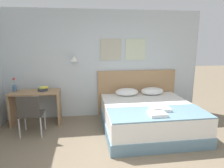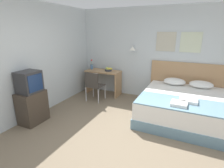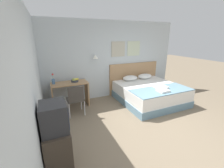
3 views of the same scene
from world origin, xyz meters
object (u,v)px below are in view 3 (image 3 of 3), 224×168
Objects in this scene: headboard at (134,78)px; throw_blanket at (162,90)px; tv_stand at (58,149)px; folded_towel_near_foot at (161,87)px; folded_towel_mid_bed at (163,91)px; desk at (70,90)px; desk_chair at (76,98)px; pillow_left at (130,78)px; pillow_right at (145,76)px; bed at (149,93)px; flower_vase at (53,81)px; television at (54,117)px; fruit_bowl at (75,80)px.

headboard reaches higher than throw_blanket.
folded_towel_near_foot is at bearing 20.44° from tv_stand.
desk is (-2.41, 1.42, -0.11)m from folded_towel_mid_bed.
folded_towel_mid_bed is 2.48m from desk_chair.
folded_towel_mid_bed is (0.24, -1.45, -0.04)m from pillow_left.
pillow_right is at bearing 34.67° from tv_stand.
flower_vase is at bearing 165.46° from bed.
television is at bearing -163.28° from folded_towel_mid_bed.
folded_towel_mid_bed reaches higher than throw_blanket.
flower_vase reaches higher than fruit_bowl.
folded_towel_near_foot is 3.35m from tv_stand.
fruit_bowl is at bearing 147.26° from folded_towel_mid_bed.
television is (-0.73, -2.33, 0.12)m from fruit_bowl.
television is at bearing -139.40° from pillow_left.
pillow_right is 0.79× the size of tv_stand.
television reaches higher than pillow_right.
folded_towel_near_foot is (0.08, -1.44, 0.06)m from headboard.
tv_stand is (-2.73, -2.34, -0.32)m from pillow_left.
bed is 6.50× the size of folded_towel_mid_bed.
pillow_right reaches higher than bed.
fruit_bowl is at bearing 72.45° from tv_stand.
folded_towel_near_foot reaches higher than bed.
folded_towel_near_foot is at bearing 60.21° from folded_towel_mid_bed.
headboard is at bearing 87.26° from folded_towel_mid_bed.
tv_stand is at bearing -152.40° from bed.
headboard reaches higher than tv_stand.
folded_towel_mid_bed is 2.67m from fruit_bowl.
flower_vase is at bearing 173.56° from desk.
folded_towel_near_foot is 2.81m from desk.
fruit_bowl reaches higher than pillow_left.
bed is 0.96× the size of headboard.
bed is 3.44× the size of pillow_right.
desk is at bearing 76.23° from television.
desk_chair is (-2.36, 0.74, -0.12)m from folded_towel_mid_bed.
throw_blanket is (-0.32, -1.31, -0.08)m from pillow_right.
throw_blanket is (0.00, -1.58, 0.01)m from headboard.
fruit_bowl reaches higher than folded_towel_near_foot.
pillow_left is 1.76× the size of flower_vase.
throw_blanket is at bearing 18.64° from television.
desk is (-2.56, 1.14, -0.11)m from folded_towel_near_foot.
headboard is 2.63m from desk_chair.
folded_towel_near_foot is at bearing -10.53° from desk_chair.
desk is at bearing 164.06° from bed.
bed is 7.59× the size of fruit_bowl.
throw_blanket is 2.52m from desk_chair.
pillow_right is at bearing 76.07° from throw_blanket.
television reaches higher than pillow_left.
bed is 1.05× the size of throw_blanket.
bed is 1.05m from headboard.
folded_towel_mid_bed is at bearing -80.47° from pillow_left.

